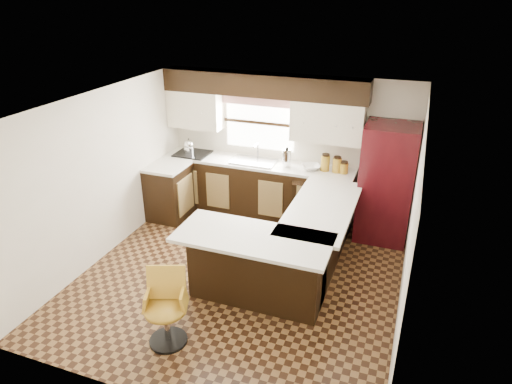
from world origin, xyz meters
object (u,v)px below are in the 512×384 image
at_px(peninsula_return, 257,267).
at_px(bar_chair, 165,310).
at_px(peninsula_long, 316,238).
at_px(refrigerator, 386,183).

height_order(peninsula_return, bar_chair, peninsula_return).
relative_size(peninsula_return, bar_chair, 1.88).
bearing_deg(peninsula_long, peninsula_return, -118.30).
xyz_separation_m(peninsula_return, refrigerator, (1.31, 2.16, 0.47)).
relative_size(peninsula_long, bar_chair, 2.22).
distance_m(peninsula_long, peninsula_return, 1.11).
height_order(peninsula_long, bar_chair, peninsula_long).
bearing_deg(peninsula_long, refrigerator, 56.41).
bearing_deg(peninsula_long, bar_chair, -119.82).
bearing_deg(peninsula_return, peninsula_long, 61.70).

